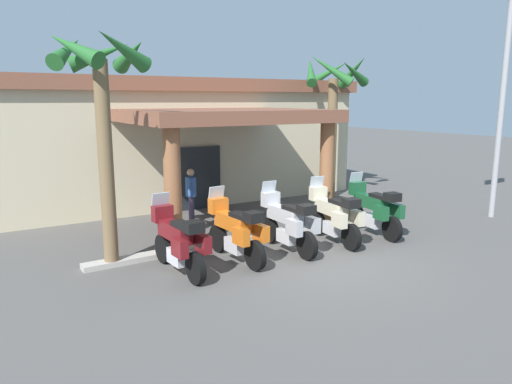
# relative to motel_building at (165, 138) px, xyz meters

# --- Properties ---
(ground_plane) EXTENTS (80.00, 80.00, 0.00)m
(ground_plane) POSITION_rel_motel_building_xyz_m (-0.12, -9.08, -2.21)
(ground_plane) COLOR #514F4C
(motel_building) EXTENTS (14.00, 10.87, 4.34)m
(motel_building) POSITION_rel_motel_building_xyz_m (0.00, 0.00, 0.00)
(motel_building) COLOR beige
(motel_building) RESTS_ON ground_plane
(motorcycle_maroon) EXTENTS (0.71, 2.21, 1.61)m
(motorcycle_maroon) POSITION_rel_motel_building_xyz_m (-3.09, -8.05, -1.51)
(motorcycle_maroon) COLOR black
(motorcycle_maroon) RESTS_ON ground_plane
(motorcycle_orange) EXTENTS (0.71, 2.21, 1.61)m
(motorcycle_orange) POSITION_rel_motel_building_xyz_m (-1.67, -8.03, -1.51)
(motorcycle_orange) COLOR black
(motorcycle_orange) RESTS_ON ground_plane
(motorcycle_silver) EXTENTS (0.71, 2.21, 1.61)m
(motorcycle_silver) POSITION_rel_motel_building_xyz_m (-0.25, -8.11, -1.51)
(motorcycle_silver) COLOR black
(motorcycle_silver) RESTS_ON ground_plane
(motorcycle_cream) EXTENTS (0.81, 2.21, 1.61)m
(motorcycle_cream) POSITION_rel_motel_building_xyz_m (1.17, -8.18, -1.51)
(motorcycle_cream) COLOR black
(motorcycle_cream) RESTS_ON ground_plane
(motorcycle_green) EXTENTS (0.82, 2.21, 1.61)m
(motorcycle_green) POSITION_rel_motel_building_xyz_m (2.59, -8.22, -1.51)
(motorcycle_green) COLOR black
(motorcycle_green) RESTS_ON ground_plane
(pedestrian) EXTENTS (0.35, 0.45, 1.63)m
(pedestrian) POSITION_rel_motel_building_xyz_m (-1.04, -4.36, -1.27)
(pedestrian) COLOR #3F334C
(pedestrian) RESTS_ON ground_plane
(palm_tree_roadside) EXTENTS (2.07, 2.11, 5.06)m
(palm_tree_roadside) POSITION_rel_motel_building_xyz_m (-4.15, -6.78, 1.59)
(palm_tree_roadside) COLOR brown
(palm_tree_roadside) RESTS_ON ground_plane
(palm_tree_near_portico) EXTENTS (2.45, 2.51, 5.25)m
(palm_tree_near_portico) POSITION_rel_motel_building_xyz_m (4.96, -3.88, 1.58)
(palm_tree_near_portico) COLOR brown
(palm_tree_near_portico) RESTS_ON ground_plane
(roadside_sign) EXTENTS (1.40, 0.18, 7.74)m
(roadside_sign) POSITION_rel_motel_building_xyz_m (7.20, -8.86, 2.90)
(roadside_sign) COLOR #99999E
(roadside_sign) RESTS_ON ground_plane
(curb_strip) EXTENTS (9.10, 0.36, 0.12)m
(curb_strip) POSITION_rel_motel_building_xyz_m (-0.25, -6.79, -2.15)
(curb_strip) COLOR #ADA89E
(curb_strip) RESTS_ON ground_plane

